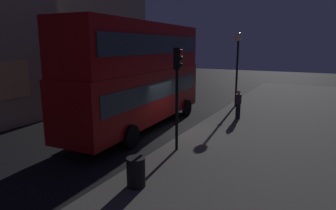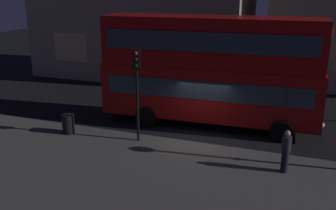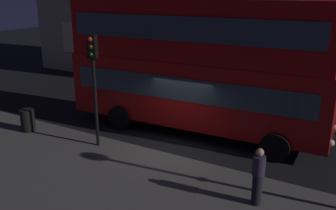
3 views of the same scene
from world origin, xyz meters
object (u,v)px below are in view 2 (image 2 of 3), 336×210
double_decker_bus (210,67)px  litter_bin (68,124)px  traffic_light_near_kerb (137,76)px  pedestrian (286,151)px

double_decker_bus → litter_bin: bearing=-151.0°
double_decker_bus → traffic_light_near_kerb: 4.14m
pedestrian → litter_bin: pedestrian is taller
traffic_light_near_kerb → litter_bin: (-3.52, -0.30, -2.55)m
double_decker_bus → litter_bin: 7.40m
double_decker_bus → litter_bin: (-5.94, -3.66, -2.47)m
pedestrian → litter_bin: bearing=-68.9°
double_decker_bus → traffic_light_near_kerb: double_decker_bus is taller
pedestrian → traffic_light_near_kerb: bearing=-73.4°
traffic_light_near_kerb → double_decker_bus: bearing=37.4°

